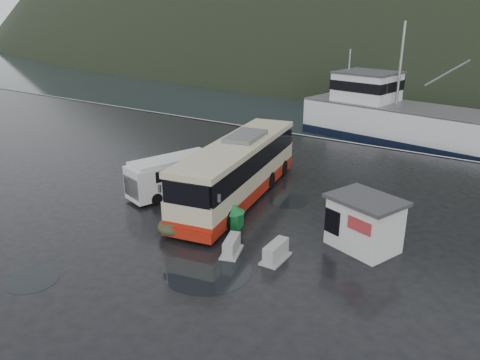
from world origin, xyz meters
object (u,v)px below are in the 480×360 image
Objects in this scene: dome_tent at (181,232)px; white_van at (174,194)px; coach_bus at (239,197)px; jersey_barrier_b at (275,260)px; waste_bin_left at (233,227)px; fishing_trawler at (426,131)px; waste_bin_right at (223,220)px; ticket_kiosk at (362,247)px; jersey_barrier_a at (232,253)px.

white_van is at bearing 135.21° from dome_tent.
jersey_barrier_b is at bearing -54.75° from coach_bus.
white_van is 6.20m from waste_bin_left.
coach_bus is at bearing -93.60° from fishing_trawler.
waste_bin_left is (5.89, -1.92, 0.00)m from white_van.
fishing_trawler reaches higher than jersey_barrier_b.
dome_tent is 30.41m from fishing_trawler.
coach_bus is 9.42× the size of waste_bin_right.
ticket_kiosk reaches higher than dome_tent.
jersey_barrier_b is at bearing -25.39° from waste_bin_right.
ticket_kiosk is at bearing -73.80° from fishing_trawler.
jersey_barrier_b is (2.05, 0.64, 0.00)m from jersey_barrier_a.
waste_bin_left is at bearing -87.59° from fishing_trawler.
waste_bin_left is at bearing -146.16° from ticket_kiosk.
dome_tent is at bearing -27.71° from white_van.
waste_bin_left is 4.02m from jersey_barrier_b.
jersey_barrier_a is at bearing -121.36° from ticket_kiosk.
ticket_kiosk is at bearing -24.70° from coach_bus.
ticket_kiosk reaches higher than white_van.
fishing_trawler reaches higher than white_van.
waste_bin_left is 0.51× the size of dome_tent.
white_van is 8.62m from jersey_barrier_a.
coach_bus reaches higher than ticket_kiosk.
white_van is at bearing -161.69° from ticket_kiosk.
waste_bin_right is at bearing -81.76° from coach_bus.
jersey_barrier_b is (9.52, -3.66, 0.00)m from white_van.
fishing_trawler is at bearing 90.51° from jersey_barrier_b.
waste_bin_left is 28.12m from fishing_trawler.
waste_bin_right reaches higher than dome_tent.
dome_tent is 5.55m from jersey_barrier_b.
dome_tent is at bearing 174.32° from jersey_barrier_a.
waste_bin_right is at bearing 154.61° from jersey_barrier_b.
jersey_barrier_a is 30.35m from fishing_trawler.
coach_bus reaches higher than dome_tent.
coach_bus is 7.18m from jersey_barrier_a.
fishing_trawler reaches higher than waste_bin_right.
waste_bin_right is 7.64m from ticket_kiosk.
waste_bin_left is 6.76m from ticket_kiosk.
waste_bin_right is (1.17, -3.30, 0.00)m from coach_bus.
white_van is 4.09× the size of waste_bin_right.
coach_bus reaches higher than jersey_barrier_b.
ticket_kiosk is (12.44, -0.24, 0.00)m from white_van.
jersey_barrier_a is at bearing -5.68° from dome_tent.
jersey_barrier_a is (7.47, -4.30, 0.00)m from white_van.
jersey_barrier_a is at bearing -162.71° from jersey_barrier_b.
waste_bin_left is 1.10m from waste_bin_right.
fishing_trawler is (1.79, 30.29, 0.00)m from jersey_barrier_a.
ticket_kiosk reaches higher than waste_bin_left.
ticket_kiosk is (7.54, 1.22, 0.00)m from waste_bin_right.
white_van is 1.75× the size of ticket_kiosk.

